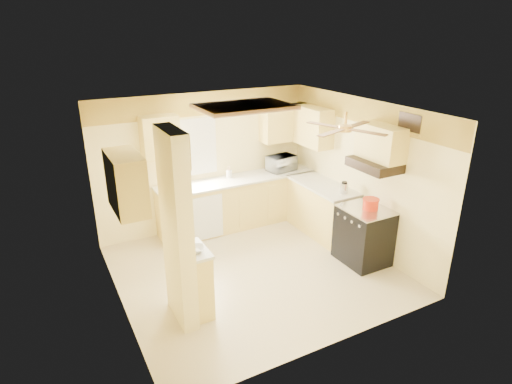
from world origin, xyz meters
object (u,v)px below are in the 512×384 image
bowl (195,249)px  dutch_oven (371,204)px  kettle (344,188)px  microwave (281,163)px  stove (364,235)px

bowl → dutch_oven: (2.87, 0.02, 0.03)m
bowl → dutch_oven: dutch_oven is taller
bowl → dutch_oven: size_ratio=0.91×
kettle → bowl: bearing=-166.6°
dutch_oven → kettle: size_ratio=1.26×
microwave → bowl: (-2.60, -2.22, -0.12)m
dutch_oven → kettle: kettle is taller
microwave → kettle: (0.30, -1.53, -0.05)m
stove → bowl: 2.87m
stove → bowl: bearing=-179.0°
stove → dutch_oven: (0.05, -0.03, 0.54)m
microwave → bowl: 3.42m
bowl → microwave: bearing=40.4°
microwave → dutch_oven: 2.22m
dutch_oven → kettle: 0.68m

